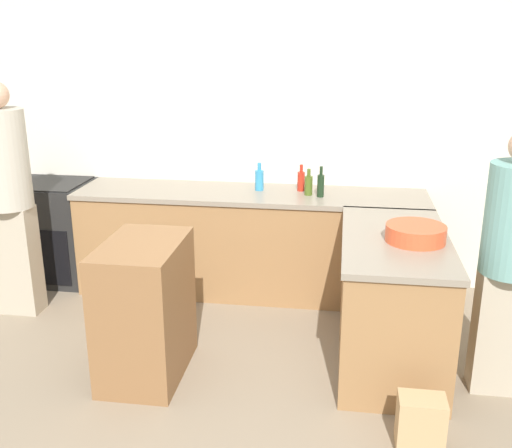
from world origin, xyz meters
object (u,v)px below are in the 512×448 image
(island_table, at_px, (145,309))
(person_at_peninsula, at_px, (512,257))
(range_oven, at_px, (53,231))
(mixing_bowl, at_px, (416,233))
(olive_oil_bottle, at_px, (309,185))
(hot_sauce_bottle, at_px, (301,180))
(paper_bag, at_px, (421,423))
(person_by_range, at_px, (8,193))
(wine_bottle_dark, at_px, (321,185))
(dish_soap_bottle, at_px, (259,179))

(island_table, height_order, person_at_peninsula, person_at_peninsula)
(range_oven, height_order, mixing_bowl, mixing_bowl)
(olive_oil_bottle, height_order, hot_sauce_bottle, hot_sauce_bottle)
(range_oven, height_order, paper_bag, range_oven)
(person_by_range, height_order, person_at_peninsula, person_by_range)
(range_oven, bearing_deg, person_at_peninsula, -19.89)
(mixing_bowl, distance_m, hot_sauce_bottle, 1.42)
(island_table, height_order, olive_oil_bottle, olive_oil_bottle)
(person_by_range, xyz_separation_m, paper_bag, (3.00, -1.26, -0.83))
(range_oven, distance_m, wine_bottle_dark, 2.45)
(olive_oil_bottle, height_order, paper_bag, olive_oil_bottle)
(mixing_bowl, bearing_deg, range_oven, 160.39)
(mixing_bowl, height_order, dish_soap_bottle, dish_soap_bottle)
(wine_bottle_dark, bearing_deg, hot_sauce_bottle, 135.73)
(hot_sauce_bottle, relative_size, wine_bottle_dark, 0.89)
(person_at_peninsula, xyz_separation_m, paper_bag, (-0.54, -0.66, -0.74))
(wine_bottle_dark, distance_m, paper_bag, 2.15)
(person_at_peninsula, bearing_deg, person_by_range, 170.34)
(olive_oil_bottle, relative_size, dish_soap_bottle, 0.93)
(island_table, bearing_deg, dish_soap_bottle, 70.25)
(range_oven, height_order, person_by_range, person_by_range)
(hot_sauce_bottle, distance_m, paper_bag, 2.34)
(person_by_range, distance_m, person_at_peninsula, 3.59)
(mixing_bowl, distance_m, person_at_peninsula, 0.58)
(olive_oil_bottle, bearing_deg, hot_sauce_bottle, 119.44)
(island_table, distance_m, hot_sauce_bottle, 1.83)
(range_oven, relative_size, person_by_range, 0.49)
(island_table, xyz_separation_m, hot_sauce_bottle, (0.88, 1.51, 0.52))
(island_table, bearing_deg, paper_bag, -17.13)
(dish_soap_bottle, xyz_separation_m, person_by_range, (-1.84, -0.74, 0.01))
(range_oven, relative_size, wine_bottle_dark, 3.60)
(island_table, bearing_deg, olive_oil_bottle, 55.55)
(paper_bag, bearing_deg, dish_soap_bottle, 120.16)
(island_table, relative_size, person_at_peninsula, 0.55)
(olive_oil_bottle, bearing_deg, dish_soap_bottle, 167.05)
(person_by_range, bearing_deg, olive_oil_bottle, 16.00)
(dish_soap_bottle, bearing_deg, wine_bottle_dark, -14.85)
(mixing_bowl, bearing_deg, person_at_peninsula, -21.47)
(island_table, relative_size, hot_sauce_bottle, 4.06)
(island_table, height_order, paper_bag, island_table)
(hot_sauce_bottle, relative_size, dish_soap_bottle, 0.95)
(mixing_bowl, relative_size, dish_soap_bottle, 1.62)
(range_oven, xyz_separation_m, mixing_bowl, (3.04, -1.08, 0.49))
(person_at_peninsula, relative_size, paper_bag, 5.37)
(hot_sauce_bottle, xyz_separation_m, wine_bottle_dark, (0.17, -0.17, 0.01))
(wine_bottle_dark, relative_size, paper_bag, 0.81)
(island_table, xyz_separation_m, mixing_bowl, (1.70, 0.35, 0.49))
(dish_soap_bottle, bearing_deg, mixing_bowl, -44.24)
(range_oven, height_order, hot_sauce_bottle, hot_sauce_bottle)
(person_by_range, bearing_deg, island_table, -29.49)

